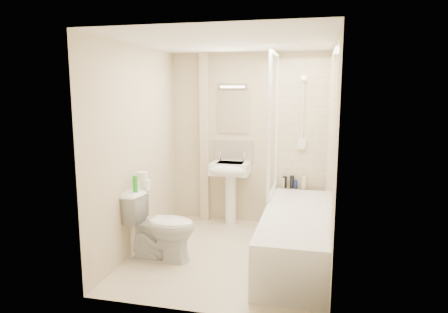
# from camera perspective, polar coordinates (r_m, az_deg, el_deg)

# --- Properties ---
(floor) EXTENTS (2.50, 2.50, 0.00)m
(floor) POSITION_cam_1_polar(r_m,az_deg,el_deg) (4.78, 0.71, -13.81)
(floor) COLOR beige
(floor) RESTS_ON ground
(wall_back) EXTENTS (2.20, 0.02, 2.40)m
(wall_back) POSITION_cam_1_polar(r_m,az_deg,el_deg) (5.66, 3.47, 2.48)
(wall_back) COLOR beige
(wall_back) RESTS_ON ground
(wall_left) EXTENTS (0.02, 2.50, 2.40)m
(wall_left) POSITION_cam_1_polar(r_m,az_deg,el_deg) (4.80, -12.20, 1.00)
(wall_left) COLOR beige
(wall_left) RESTS_ON ground
(wall_right) EXTENTS (0.02, 2.50, 2.40)m
(wall_right) POSITION_cam_1_polar(r_m,az_deg,el_deg) (4.34, 15.06, 0.01)
(wall_right) COLOR beige
(wall_right) RESTS_ON ground
(ceiling) EXTENTS (2.20, 2.50, 0.02)m
(ceiling) POSITION_cam_1_polar(r_m,az_deg,el_deg) (4.42, 0.78, 16.11)
(ceiling) COLOR white
(ceiling) RESTS_ON wall_back
(tile_back) EXTENTS (0.70, 0.01, 1.75)m
(tile_back) POSITION_cam_1_polar(r_m,az_deg,el_deg) (5.55, 11.16, 4.51)
(tile_back) COLOR beige
(tile_back) RESTS_ON wall_back
(tile_right) EXTENTS (0.01, 2.10, 1.75)m
(tile_right) POSITION_cam_1_polar(r_m,az_deg,el_deg) (4.35, 15.02, 3.01)
(tile_right) COLOR beige
(tile_right) RESTS_ON wall_right
(pipe_boxing) EXTENTS (0.12, 0.12, 2.40)m
(pipe_boxing) POSITION_cam_1_polar(r_m,az_deg,el_deg) (5.74, -2.75, 2.58)
(pipe_boxing) COLOR beige
(pipe_boxing) RESTS_ON ground
(splashback) EXTENTS (0.60, 0.02, 0.30)m
(splashback) POSITION_cam_1_polar(r_m,az_deg,el_deg) (5.71, 1.31, 0.84)
(splashback) COLOR beige
(splashback) RESTS_ON wall_back
(mirror) EXTENTS (0.46, 0.01, 0.60)m
(mirror) POSITION_cam_1_polar(r_m,az_deg,el_deg) (5.65, 1.33, 6.35)
(mirror) COLOR white
(mirror) RESTS_ON wall_back
(strip_light) EXTENTS (0.42, 0.07, 0.07)m
(strip_light) POSITION_cam_1_polar(r_m,az_deg,el_deg) (5.62, 1.29, 10.11)
(strip_light) COLOR silver
(strip_light) RESTS_ON wall_back
(bathtub) EXTENTS (0.70, 2.10, 0.55)m
(bathtub) POSITION_cam_1_polar(r_m,az_deg,el_deg) (4.61, 10.12, -10.98)
(bathtub) COLOR white
(bathtub) RESTS_ON ground
(shower_screen) EXTENTS (0.04, 0.92, 1.80)m
(shower_screen) POSITION_cam_1_polar(r_m,az_deg,el_deg) (5.13, 7.06, 4.50)
(shower_screen) COLOR white
(shower_screen) RESTS_ON bathtub
(shower_fixture) EXTENTS (0.10, 0.16, 0.99)m
(shower_fixture) POSITION_cam_1_polar(r_m,az_deg,el_deg) (5.49, 11.16, 5.72)
(shower_fixture) COLOR white
(shower_fixture) RESTS_ON wall_back
(pedestal_sink) EXTENTS (0.53, 0.48, 1.02)m
(pedestal_sink) POSITION_cam_1_polar(r_m,az_deg,el_deg) (5.55, 0.81, -2.74)
(pedestal_sink) COLOR white
(pedestal_sink) RESTS_ON ground
(bottle_black_a) EXTENTS (0.06, 0.06, 0.16)m
(bottle_black_a) POSITION_cam_1_polar(r_m,az_deg,el_deg) (5.60, 8.66, -3.61)
(bottle_black_a) COLOR black
(bottle_black_a) RESTS_ON bathtub
(bottle_white_a) EXTENTS (0.06, 0.06, 0.14)m
(bottle_white_a) POSITION_cam_1_polar(r_m,az_deg,el_deg) (5.61, 8.63, -3.71)
(bottle_white_a) COLOR silver
(bottle_white_a) RESTS_ON bathtub
(bottle_black_b) EXTENTS (0.06, 0.06, 0.17)m
(bottle_black_b) POSITION_cam_1_polar(r_m,az_deg,el_deg) (5.60, 9.70, -3.58)
(bottle_black_b) COLOR black
(bottle_black_b) RESTS_ON bathtub
(bottle_blue) EXTENTS (0.06, 0.06, 0.11)m
(bottle_blue) POSITION_cam_1_polar(r_m,az_deg,el_deg) (5.60, 10.18, -3.90)
(bottle_blue) COLOR navy
(bottle_blue) RESTS_ON bathtub
(bottle_cream) EXTENTS (0.07, 0.07, 0.17)m
(bottle_cream) POSITION_cam_1_polar(r_m,az_deg,el_deg) (5.59, 11.33, -3.66)
(bottle_cream) COLOR beige
(bottle_cream) RESTS_ON bathtub
(toilet) EXTENTS (0.46, 0.78, 0.79)m
(toilet) POSITION_cam_1_polar(r_m,az_deg,el_deg) (4.59, -9.00, -9.69)
(toilet) COLOR white
(toilet) RESTS_ON ground
(toilet_roll_lower) EXTENTS (0.11, 0.11, 0.09)m
(toilet_roll_lower) POSITION_cam_1_polar(r_m,az_deg,el_deg) (4.64, -11.16, -3.87)
(toilet_roll_lower) COLOR white
(toilet_roll_lower) RESTS_ON toilet
(toilet_roll_upper) EXTENTS (0.12, 0.12, 0.09)m
(toilet_roll_upper) POSITION_cam_1_polar(r_m,az_deg,el_deg) (4.64, -11.56, -2.73)
(toilet_roll_upper) COLOR white
(toilet_roll_upper) RESTS_ON toilet_roll_lower
(green_bottle) EXTENTS (0.06, 0.06, 0.18)m
(green_bottle) POSITION_cam_1_polar(r_m,az_deg,el_deg) (4.48, -12.57, -3.83)
(green_bottle) COLOR green
(green_bottle) RESTS_ON toilet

